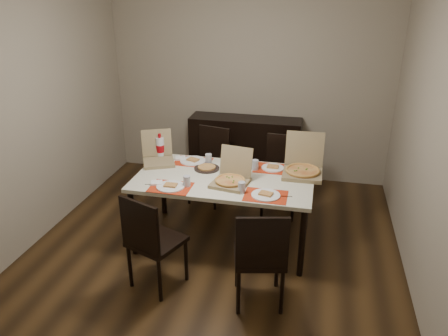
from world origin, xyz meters
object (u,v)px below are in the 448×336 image
Objects in this scene: chair_far_left at (211,161)px; sideboard at (245,150)px; dining_table at (224,183)px; chair_near_right at (260,255)px; soda_bottle at (160,148)px; pizza_box_center at (231,178)px; dip_bowl at (241,170)px; chair_far_right at (282,171)px; chair_near_left at (151,239)px.

sideboard is at bearing 64.46° from chair_far_left.
dining_table is 1.09m from chair_near_right.
dining_table is at bearing -87.60° from sideboard.
chair_near_right is at bearing -64.36° from chair_far_left.
soda_bottle is at bearing -120.82° from sideboard.
chair_far_left is (-0.39, 0.94, -0.17)m from dining_table.
soda_bottle is at bearing 151.74° from pizza_box_center.
chair_near_right reaches higher than dining_table.
chair_near_right is 0.96m from pizza_box_center.
pizza_box_center is at bearing -65.60° from chair_far_left.
chair_near_right is at bearing -71.27° from dip_bowl.
pizza_box_center is (-0.42, 0.81, 0.29)m from chair_near_right.
chair_far_right reaches higher than sideboard.
chair_near_right reaches higher than dip_bowl.
chair_far_right is 1.09m from pizza_box_center.
pizza_box_center is at bearing -28.26° from soda_bottle.
pizza_box_center is at bearing 54.57° from chair_near_left.
chair_near_left is 0.97m from chair_near_right.
dip_bowl is at bearing -81.81° from sideboard.
chair_near_left is at bearing -118.34° from dip_bowl.
chair_near_right is at bearing -44.29° from soda_bottle.
sideboard is 2.56m from chair_near_left.
chair_near_right is (0.97, -0.03, 0.00)m from chair_near_left.
sideboard is 1.48m from dip_bowl.
sideboard is 0.98m from chair_far_right.
sideboard is at bearing 102.94° from chair_near_right.
pizza_box_center reaches higher than chair_far_left.
chair_far_right is (-0.00, 1.77, 0.00)m from chair_near_right.
chair_near_left and chair_near_right have the same top height.
pizza_box_center is at bearing -113.25° from chair_far_right.
pizza_box_center is 4.15× the size of dip_bowl.
chair_far_left is at bearing 112.26° from dining_table.
chair_near_left reaches higher than sideboard.
dip_bowl is at bearing -120.25° from chair_far_right.
dip_bowl is (0.04, 0.31, -0.04)m from pizza_box_center.
pizza_box_center is 1.47× the size of soda_bottle.
sideboard is 0.74m from chair_far_left.
soda_bottle is at bearing -160.53° from chair_far_right.
dip_bowl is (-0.38, -0.65, 0.25)m from chair_far_right.
pizza_box_center is 0.32m from dip_bowl.
soda_bottle reaches higher than chair_far_left.
chair_near_right is at bearing -77.06° from sideboard.
chair_near_right reaches higher than sideboard.
sideboard is 14.80× the size of dip_bowl.
chair_near_left is 1.00× the size of chair_far_right.
dining_table is 4.28× the size of pizza_box_center.
chair_far_left is 0.91m from chair_far_right.
chair_near_left is (-0.45, -0.91, -0.17)m from dining_table.
soda_bottle reaches higher than chair_far_right.
chair_far_right is 0.79m from dip_bowl.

